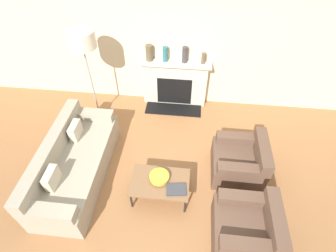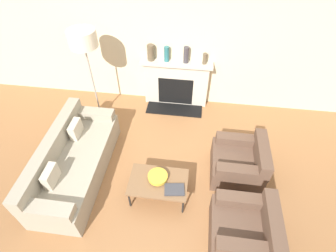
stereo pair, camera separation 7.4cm
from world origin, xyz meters
name	(u,v)px [view 1 (the left image)]	position (x,y,z in m)	size (l,w,h in m)	color
ground_plane	(157,197)	(0.00, 0.00, 0.00)	(18.00, 18.00, 0.00)	#99663D
wall_back	(174,39)	(0.00, 2.59, 1.45)	(18.00, 0.06, 2.90)	beige
fireplace	(175,84)	(0.05, 2.45, 0.51)	(1.47, 0.59, 1.04)	beige
couch	(74,164)	(-1.44, 0.30, 0.30)	(0.87, 2.17, 0.79)	#9E937F
armchair_near	(247,228)	(1.33, -0.49, 0.28)	(0.85, 0.84, 0.73)	brown
armchair_far	(240,162)	(1.33, 0.67, 0.28)	(0.85, 0.84, 0.73)	brown
coffee_table	(160,183)	(0.04, 0.06, 0.35)	(0.91, 0.59, 0.38)	brown
bowl	(159,177)	(0.03, 0.11, 0.43)	(0.31, 0.31, 0.08)	gold
book	(176,189)	(0.31, -0.06, 0.39)	(0.32, 0.25, 0.02)	#38383D
floor_lamp	(82,44)	(-1.51, 1.82, 1.67)	(0.50, 0.50, 1.90)	gray
mantel_vase_left	(149,53)	(-0.47, 2.46, 1.20)	(0.14, 0.14, 0.32)	brown
mantel_vase_center_left	(165,54)	(-0.15, 2.46, 1.19)	(0.10, 0.10, 0.31)	#28666B
mantel_vase_center_right	(185,55)	(0.24, 2.46, 1.20)	(0.11, 0.11, 0.33)	#3D383D
mantel_vase_right	(203,58)	(0.60, 2.46, 1.15)	(0.08, 0.08, 0.22)	brown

